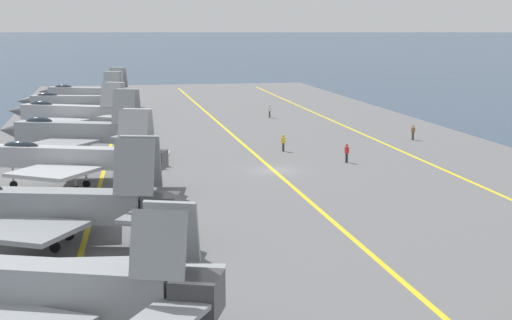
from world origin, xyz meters
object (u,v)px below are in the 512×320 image
parked_jet_fourth (71,157)px  crew_yellow_vest (283,142)px  parked_jet_sixth (72,113)px  crew_red_vest (347,152)px  crew_white_vest (270,110)px  parked_jet_eighth (87,93)px  crew_brown_vest (413,132)px  parked_jet_second (41,286)px  parked_jet_seventh (76,101)px  parked_jet_third (46,205)px  parked_jet_fifth (76,132)px

parked_jet_fourth → crew_yellow_vest: (15.26, -20.84, -1.68)m
parked_jet_fourth → parked_jet_sixth: size_ratio=1.03×
crew_red_vest → crew_white_vest: bearing=-0.2°
parked_jet_eighth → crew_brown_vest: size_ratio=9.06×
parked_jet_eighth → crew_yellow_vest: size_ratio=8.71×
parked_jet_second → parked_jet_seventh: 76.79m
parked_jet_fourth → crew_brown_vest: bearing=-61.5°
parked_jet_sixth → parked_jet_fourth: bearing=-178.1°
parked_jet_seventh → parked_jet_eighth: size_ratio=0.98×
parked_jet_fourth → crew_yellow_vest: 25.88m
parked_jet_third → parked_jet_sixth: size_ratio=1.05×
parked_jet_fifth → crew_red_vest: size_ratio=8.53×
parked_jet_second → parked_jet_fourth: (30.97, -0.07, 0.09)m
parked_jet_seventh → parked_jet_second: bearing=-179.4°
parked_jet_third → parked_jet_sixth: 46.93m
parked_jet_eighth → parked_jet_fourth: bearing=179.8°
parked_jet_fourth → crew_white_vest: parked_jet_fourth is taller
parked_jet_third → crew_yellow_vest: bearing=-34.9°
crew_brown_vest → parked_jet_sixth: bearing=74.0°
parked_jet_seventh → crew_brown_vest: bearing=-124.0°
parked_jet_fifth → parked_jet_seventh: bearing=1.7°
parked_jet_seventh → crew_white_vest: (-2.16, -26.37, -1.60)m
parked_jet_second → crew_brown_vest: (51.14, -37.16, -1.62)m
parked_jet_sixth → parked_jet_seventh: (14.75, -0.09, -0.06)m
parked_jet_third → parked_jet_fourth: (15.86, -0.85, 0.16)m
parked_jet_second → parked_jet_fourth: 30.97m
crew_brown_vest → parked_jet_fifth: bearing=98.8°
parked_jet_fourth → crew_red_vest: bearing=-73.1°
parked_jet_sixth → parked_jet_seventh: 14.75m
parked_jet_third → parked_jet_fifth: parked_jet_fifth is taller
parked_jet_third → parked_jet_seventh: parked_jet_third is taller
parked_jet_fifth → parked_jet_third: bearing=178.4°
parked_jet_seventh → parked_jet_eighth: 15.45m
crew_yellow_vest → parked_jet_third: bearing=145.1°
parked_jet_fourth → parked_jet_seventh: parked_jet_seventh is taller
parked_jet_fifth → parked_jet_second: bearing=179.9°
crew_yellow_vest → crew_red_vest: size_ratio=0.99×
parked_jet_seventh → parked_jet_eighth: (15.40, -1.20, -0.22)m
parked_jet_fifth → parked_jet_eighth: 46.82m
parked_jet_fifth → parked_jet_seventh: (31.42, 0.91, -0.12)m
parked_jet_eighth → crew_white_vest: bearing=-124.9°
parked_jet_seventh → crew_red_vest: 46.29m
parked_jet_fourth → crew_red_vest: parked_jet_fourth is taller
parked_jet_sixth → crew_brown_vest: (-10.89, -38.11, -1.74)m
parked_jet_third → crew_brown_vest: (36.03, -37.94, -1.55)m
crew_white_vest → parked_jet_seventh: bearing=85.3°
parked_jet_fifth → crew_yellow_vest: 20.95m
crew_red_vest → parked_jet_fourth: bearing=106.9°
parked_jet_third → crew_red_vest: size_ratio=9.24×
parked_jet_eighth → crew_yellow_vest: 50.37m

